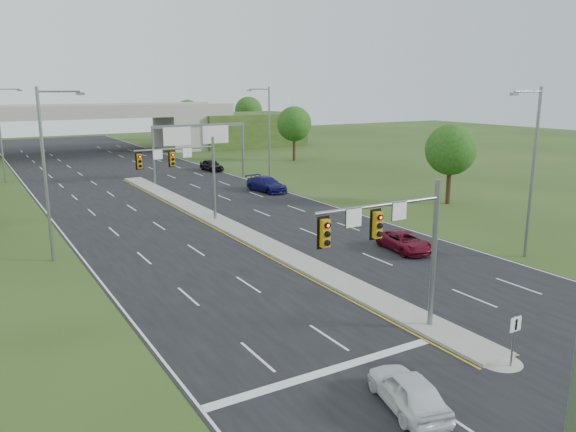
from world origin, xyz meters
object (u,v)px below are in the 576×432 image
(car_far_a, at_px, (404,242))
(car_far_c, at_px, (212,165))
(car_white, at_px, (408,390))
(keep_right_sign, at_px, (514,333))
(car_far_b, at_px, (267,184))
(sign_gantry, at_px, (199,137))
(signal_mast_near, at_px, (398,237))
(overpass, at_px, (81,133))
(signal_mast_far, at_px, (188,167))

(car_far_a, height_order, car_far_c, car_far_c)
(car_white, relative_size, car_far_c, 0.91)
(keep_right_sign, height_order, car_far_b, keep_right_sign)
(sign_gantry, xyz_separation_m, car_far_a, (0.87, -34.82, -4.58))
(signal_mast_near, distance_m, overpass, 80.11)
(signal_mast_far, relative_size, sign_gantry, 0.60)
(sign_gantry, height_order, car_far_c, sign_gantry)
(signal_mast_near, xyz_separation_m, car_far_b, (12.32, 34.50, -3.92))
(car_white, xyz_separation_m, car_far_a, (13.10, 14.68, -0.04))
(keep_right_sign, relative_size, car_far_a, 0.48)
(signal_mast_far, xyz_separation_m, keep_right_sign, (2.26, -29.45, -3.21))
(car_white, bearing_deg, signal_mast_near, -111.89)
(sign_gantry, distance_m, car_white, 51.19)
(sign_gantry, xyz_separation_m, car_far_c, (4.32, 6.61, -4.48))
(keep_right_sign, xyz_separation_m, car_far_c, (11.00, 56.05, -0.76))
(signal_mast_near, relative_size, car_white, 1.76)
(sign_gantry, distance_m, car_far_c, 9.07)
(car_far_a, bearing_deg, car_far_b, 91.52)
(sign_gantry, height_order, car_far_a, sign_gantry)
(car_far_c, bearing_deg, sign_gantry, -127.57)
(car_far_b, bearing_deg, keep_right_sign, -112.70)
(overpass, height_order, car_far_b, overpass)
(sign_gantry, height_order, car_far_b, sign_gantry)
(car_far_a, bearing_deg, signal_mast_near, -126.58)
(signal_mast_far, distance_m, keep_right_sign, 29.71)
(sign_gantry, bearing_deg, car_white, -103.88)
(signal_mast_far, bearing_deg, overpass, 87.65)
(car_far_a, relative_size, car_far_c, 1.06)
(car_white, bearing_deg, overpass, -79.51)
(signal_mast_near, relative_size, car_far_a, 1.52)
(signal_mast_near, distance_m, car_far_a, 14.71)
(signal_mast_near, bearing_deg, car_far_c, 75.58)
(car_far_b, bearing_deg, car_far_c, 78.61)
(keep_right_sign, xyz_separation_m, overpass, (0.00, 84.53, 2.04))
(signal_mast_far, height_order, keep_right_sign, signal_mast_far)
(keep_right_sign, bearing_deg, car_far_a, 62.69)
(car_far_a, bearing_deg, signal_mast_far, 130.89)
(sign_gantry, relative_size, car_far_a, 2.51)
(car_white, bearing_deg, car_far_b, -97.56)
(signal_mast_near, xyz_separation_m, overpass, (2.26, 80.07, -1.17))
(car_far_b, height_order, car_far_c, car_far_b)
(signal_mast_near, bearing_deg, signal_mast_far, 90.00)
(overpass, distance_m, car_far_a, 70.37)
(signal_mast_near, distance_m, keep_right_sign, 5.94)
(overpass, xyz_separation_m, car_white, (-5.55, -84.58, -2.86))
(signal_mast_far, xyz_separation_m, car_far_a, (9.81, -14.83, -4.06))
(signal_mast_far, xyz_separation_m, car_far_c, (13.26, 26.60, -3.96))
(overpass, bearing_deg, keep_right_sign, -90.00)
(keep_right_sign, height_order, car_far_c, keep_right_sign)
(signal_mast_near, xyz_separation_m, car_white, (-3.29, -4.50, -4.03))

